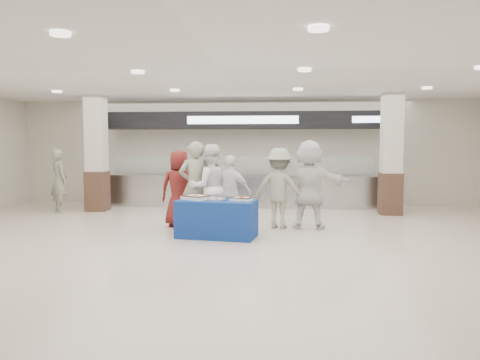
# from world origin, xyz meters

# --- Properties ---
(ground) EXTENTS (14.00, 14.00, 0.00)m
(ground) POSITION_xyz_m (0.00, 0.00, 0.00)
(ground) COLOR beige
(ground) RESTS_ON ground
(serving_line) EXTENTS (8.70, 0.85, 2.80)m
(serving_line) POSITION_xyz_m (0.00, 5.40, 1.16)
(serving_line) COLOR #AEB0B5
(serving_line) RESTS_ON ground
(column_left) EXTENTS (0.55, 0.55, 3.20)m
(column_left) POSITION_xyz_m (-4.00, 4.20, 1.53)
(column_left) COLOR #3B251A
(column_left) RESTS_ON ground
(column_right) EXTENTS (0.55, 0.55, 3.20)m
(column_right) POSITION_xyz_m (4.00, 4.20, 1.53)
(column_right) COLOR #3B251A
(column_right) RESTS_ON ground
(display_table) EXTENTS (1.65, 1.01, 0.75)m
(display_table) POSITION_xyz_m (-0.18, 0.82, 0.38)
(display_table) COLOR navy
(display_table) RESTS_ON ground
(sheet_cake_left) EXTENTS (0.64, 0.61, 0.10)m
(sheet_cake_left) POSITION_xyz_m (-0.61, 0.90, 0.80)
(sheet_cake_left) COLOR white
(sheet_cake_left) RESTS_ON display_table
(sheet_cake_right) EXTENTS (0.45, 0.39, 0.09)m
(sheet_cake_right) POSITION_xyz_m (0.33, 0.79, 0.79)
(sheet_cake_right) COLOR white
(sheet_cake_right) RESTS_ON display_table
(cupcake_tray) EXTENTS (0.44, 0.40, 0.06)m
(cupcake_tray) POSITION_xyz_m (-0.21, 0.84, 0.78)
(cupcake_tray) COLOR #B8B7BD
(cupcake_tray) RESTS_ON display_table
(civilian_maroon) EXTENTS (0.85, 0.56, 1.74)m
(civilian_maroon) POSITION_xyz_m (-1.18, 1.95, 0.87)
(civilian_maroon) COLOR maroon
(civilian_maroon) RESTS_ON ground
(soldier_a) EXTENTS (0.81, 0.66, 1.92)m
(soldier_a) POSITION_xyz_m (-0.76, 1.60, 0.96)
(soldier_a) COLOR gray
(soldier_a) RESTS_ON ground
(chef_tall) EXTENTS (1.08, 0.96, 1.86)m
(chef_tall) POSITION_xyz_m (-0.43, 1.58, 0.93)
(chef_tall) COLOR white
(chef_tall) RESTS_ON ground
(chef_short) EXTENTS (1.03, 0.65, 1.63)m
(chef_short) POSITION_xyz_m (0.03, 1.54, 0.82)
(chef_short) COLOR white
(chef_short) RESTS_ON ground
(soldier_b) EXTENTS (1.27, 0.91, 1.78)m
(soldier_b) POSITION_xyz_m (1.07, 1.96, 0.89)
(soldier_b) COLOR gray
(soldier_b) RESTS_ON ground
(civilian_white) EXTENTS (1.87, 0.76, 1.96)m
(civilian_white) POSITION_xyz_m (1.73, 1.93, 0.98)
(civilian_white) COLOR white
(civilian_white) RESTS_ON ground
(soldier_bg) EXTENTS (0.75, 0.73, 1.74)m
(soldier_bg) POSITION_xyz_m (-4.94, 3.86, 0.87)
(soldier_bg) COLOR gray
(soldier_bg) RESTS_ON ground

